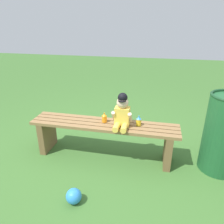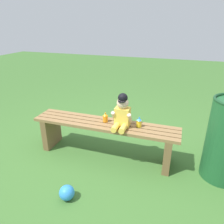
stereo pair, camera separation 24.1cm
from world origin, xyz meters
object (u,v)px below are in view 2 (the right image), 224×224
(park_bench, at_px, (105,133))
(toy_ball, at_px, (67,193))
(child_figure, at_px, (122,113))
(sippy_cup_right, at_px, (139,122))
(sippy_cup_left, at_px, (105,117))

(park_bench, height_order, toy_ball, park_bench)
(park_bench, distance_m, child_figure, 0.39)
(child_figure, bearing_deg, sippy_cup_right, 16.94)
(toy_ball, bearing_deg, sippy_cup_left, 83.84)
(park_bench, height_order, sippy_cup_right, sippy_cup_right)
(park_bench, xyz_separation_m, toy_ball, (-0.09, -0.81, -0.24))
(park_bench, relative_size, sippy_cup_left, 14.54)
(park_bench, relative_size, child_figure, 4.45)
(sippy_cup_right, relative_size, toy_ball, 0.83)
(toy_ball, bearing_deg, park_bench, 83.52)
(toy_ball, bearing_deg, sippy_cup_right, 58.89)
(child_figure, bearing_deg, park_bench, 173.51)
(park_bench, bearing_deg, toy_ball, -96.48)
(sippy_cup_right, bearing_deg, park_bench, -175.56)
(sippy_cup_left, xyz_separation_m, toy_ball, (-0.09, -0.84, -0.45))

